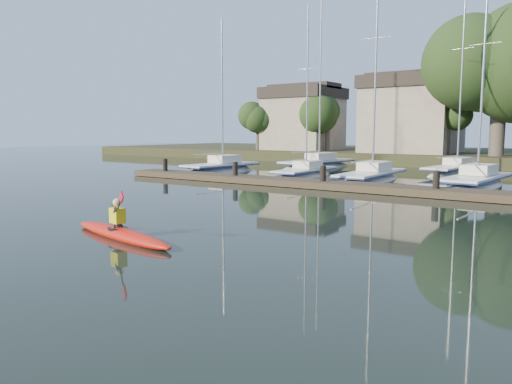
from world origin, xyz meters
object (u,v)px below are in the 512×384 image
Objects in this scene: sailboat_0 at (221,175)px; kayak at (120,231)px; sailboat_2 at (371,184)px; sailboat_3 at (475,191)px; sailboat_6 at (455,176)px; dock at (375,188)px; sailboat_5 at (317,170)px; sailboat_1 at (305,179)px.

kayak is at bearing -54.09° from sailboat_0.
sailboat_2 reaches higher than sailboat_3.
sailboat_6 is at bearing 114.65° from sailboat_3.
kayak is 28.59m from sailboat_6.
dock is 13.77m from sailboat_6.
sailboat_5 is (-7.94, 7.83, -0.01)m from sailboat_2.
kayak is 0.33× the size of sailboat_6.
sailboat_0 is at bearing 161.01° from dock.
sailboat_3 is (17.80, 0.33, 0.01)m from sailboat_0.
sailboat_1 is 0.80× the size of sailboat_5.
sailboat_6 reaches higher than dock.
sailboat_0 is 0.82× the size of sailboat_6.
sailboat_0 is at bearing 178.58° from sailboat_2.
sailboat_5 is 1.02× the size of sailboat_6.
dock is 5.34m from sailboat_2.
sailboat_6 is (2.48, 28.48, -0.37)m from kayak.
kayak is 28.63m from sailboat_5.
kayak is 0.41× the size of sailboat_1.
sailboat_5 is at bearing 128.69° from dock.
sailboat_3 is 0.86× the size of sailboat_5.
dock is 14.89m from sailboat_0.
dock is 2.23× the size of sailboat_6.
kayak is 19.58m from sailboat_2.
sailboat_5 is at bearing 117.23° from kayak.
sailboat_2 reaches higher than sailboat_0.
sailboat_0 is at bearing -141.66° from sailboat_6.
sailboat_1 is at bearing 174.52° from sailboat_2.
sailboat_3 is at bearing -2.28° from sailboat_1.
sailboat_3 is 15.78m from sailboat_5.
dock is at bearing -85.41° from sailboat_6.
dock is at bearing 93.15° from kayak.
sailboat_6 reaches higher than sailboat_0.
kayak is 0.34× the size of sailboat_2.
sailboat_0 is 8.76m from sailboat_5.
dock is 2.71× the size of sailboat_0.
sailboat_6 is at bearing 35.27° from sailboat_0.
sailboat_2 is (-0.33, 19.58, -0.38)m from kayak.
sailboat_0 is (-14.07, 4.84, -0.41)m from dock.
sailboat_6 is at bearing 71.05° from sailboat_2.
dock is 8.77m from sailboat_1.
sailboat_6 is (14.67, 8.91, 0.03)m from sailboat_0.
sailboat_2 is at bearing 4.01° from sailboat_0.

